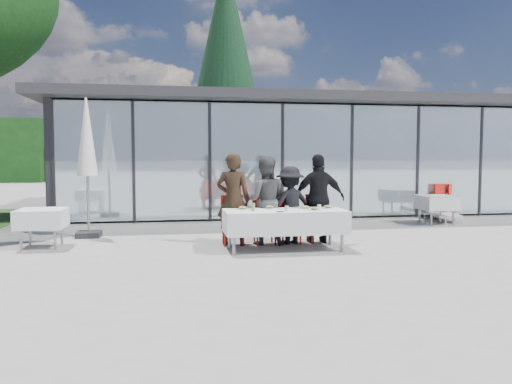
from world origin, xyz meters
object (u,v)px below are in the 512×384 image
dining_table (285,221)px  folded_eyeglasses (280,211)px  spare_chair_b (447,199)px  spare_chair_a (443,200)px  diner_chair_a (233,217)px  diner_b (265,201)px  diner_d (319,199)px  plate_a (243,208)px  spare_table_left (42,219)px  plate_b (270,208)px  juice_bottle (253,207)px  diner_a (233,199)px  diner_chair_d (317,216)px  plate_c (305,208)px  diner_c (290,205)px  plate_extra (315,209)px  diner_chair_b (264,217)px  lounger (441,211)px  conifer_tree (226,60)px  spare_table_right (436,203)px  market_umbrella (87,146)px  plate_d (328,207)px

dining_table → folded_eyeglasses: folded_eyeglasses is taller
spare_chair_b → spare_chair_a: bearing=-134.2°
diner_chair_a → diner_b: 0.73m
diner_d → plate_a: size_ratio=7.53×
spare_table_left → plate_b: bearing=-10.6°
juice_bottle → folded_eyeglasses: bearing=-22.3°
plate_a → plate_b: 0.53m
diner_a → diner_chair_d: diner_a is taller
plate_b → juice_bottle: juice_bottle is taller
plate_c → diner_c: bearing=106.1°
plate_extra → diner_chair_b: bearing=128.9°
diner_chair_a → diner_c: size_ratio=0.63×
plate_a → spare_chair_a: (6.18, 3.63, -0.24)m
juice_bottle → spare_chair_a: 7.19m
diner_chair_b → spare_table_left: 4.29m
spare_chair_a → lounger: 0.39m
diner_chair_b → conifer_tree: size_ratio=0.09×
diner_d → diner_chair_d: 0.38m
diner_b → spare_table_right: (4.94, 2.24, -0.32)m
folded_eyeglasses → market_umbrella: (-3.71, 2.45, 1.21)m
diner_b → conifer_tree: conifer_tree is taller
spare_chair_b → plate_b: bearing=-146.8°
dining_table → diner_b: diner_b is taller
diner_chair_b → plate_d: diner_chair_b is taller
diner_a → spare_table_right: (5.58, 2.24, -0.35)m
plate_c → spare_table_left: size_ratio=0.28×
folded_eyeglasses → lounger: folded_eyeglasses is taller
diner_a → diner_chair_d: size_ratio=1.86×
lounger → conifer_tree: bearing=117.5°
plate_d → spare_chair_a: 5.86m
diner_chair_a → spare_table_left: bearing=175.8°
diner_chair_d → folded_eyeglasses: size_ratio=6.96×
plate_extra → spare_chair_b: size_ratio=0.24×
spare_table_left → folded_eyeglasses: bearing=-16.6°
diner_chair_a → plate_c: bearing=-26.9°
plate_a → plate_extra: size_ratio=1.00×
plate_d → conifer_tree: conifer_tree is taller
spare_table_left → lounger: (9.79, 2.57, -0.30)m
diner_a → dining_table: bearing=158.8°
plate_extra → folded_eyeglasses: (-0.67, -0.09, -0.02)m
diner_d → lounger: diner_d is taller
plate_d → market_umbrella: market_umbrella is taller
spare_table_right → spare_chair_a: size_ratio=0.88×
spare_chair_b → lounger: bearing=-131.2°
diner_chair_a → spare_table_left: diner_chair_a is taller
diner_chair_b → folded_eyeglasses: size_ratio=6.96×
spare_table_right → market_umbrella: bearing=-175.2°
conifer_tree → plate_c: bearing=-89.6°
plate_extra → diner_b: bearing=132.3°
diner_chair_a → market_umbrella: size_ratio=0.33×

